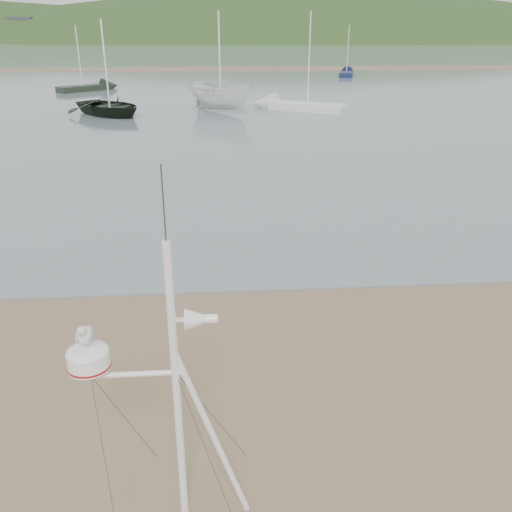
{
  "coord_description": "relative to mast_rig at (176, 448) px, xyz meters",
  "views": [
    {
      "loc": [
        1.67,
        -6.76,
        5.48
      ],
      "look_at": [
        2.26,
        1.0,
        2.15
      ],
      "focal_mm": 38.0,
      "sensor_mm": 36.0,
      "label": 1
    }
  ],
  "objects": [
    {
      "name": "hill_ridge",
      "position": [
        17.4,
        236.91,
        -20.74
      ],
      "size": [
        620.0,
        180.0,
        80.0
      ],
      "color": "#213A17",
      "rests_on": "ground"
    },
    {
      "name": "sailboat_dark_mid",
      "position": [
        -10.02,
        47.47,
        -0.74
      ],
      "size": [
        5.35,
        5.05,
        5.92
      ],
      "color": "black",
      "rests_on": "ground"
    },
    {
      "name": "mast_rig",
      "position": [
        0.0,
        0.0,
        0.0
      ],
      "size": [
        1.92,
        2.05,
        4.33
      ],
      "color": "white",
      "rests_on": "ground"
    },
    {
      "name": "sailboat_blue_far",
      "position": [
        16.33,
        61.26,
        -0.74
      ],
      "size": [
        2.98,
        6.07,
        5.91
      ],
      "color": "#131A43",
      "rests_on": "ground"
    },
    {
      "name": "boat_white",
      "position": [
        1.02,
        33.07,
        1.66
      ],
      "size": [
        2.88,
        2.88,
        5.34
      ],
      "primitive_type": "imported",
      "rotation": [
        0.0,
        0.0,
        0.8
      ],
      "color": "silver",
      "rests_on": "water"
    },
    {
      "name": "far_cottages",
      "position": [
        1.88,
        197.91,
        2.95
      ],
      "size": [
        294.4,
        6.3,
        8.0
      ],
      "color": "beige",
      "rests_on": "ground"
    },
    {
      "name": "boat_dark",
      "position": [
        -6.21,
        31.94,
        1.77
      ],
      "size": [
        3.61,
        3.63,
        5.56
      ],
      "primitive_type": "imported",
      "rotation": [
        0.0,
        0.0,
        0.79
      ],
      "color": "black",
      "rests_on": "water"
    },
    {
      "name": "ground",
      "position": [
        -1.12,
        1.91,
        -1.05
      ],
      "size": [
        560.0,
        560.0,
        0.0
      ],
      "primitive_type": "plane",
      "color": "brown",
      "rests_on": "ground"
    },
    {
      "name": "sailboat_white_near",
      "position": [
        5.43,
        34.05,
        -0.74
      ],
      "size": [
        6.84,
        4.96,
        6.89
      ],
      "color": "silver",
      "rests_on": "ground"
    },
    {
      "name": "water",
      "position": [
        -1.12,
        133.91,
        -1.03
      ],
      "size": [
        560.0,
        256.0,
        0.04
      ],
      "primitive_type": "cube",
      "color": "slate",
      "rests_on": "ground"
    },
    {
      "name": "sandbar",
      "position": [
        -1.12,
        71.91,
        -0.97
      ],
      "size": [
        560.0,
        7.0,
        0.07
      ],
      "primitive_type": "cube",
      "color": "brown",
      "rests_on": "water"
    }
  ]
}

